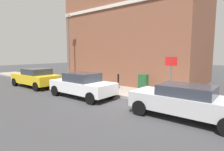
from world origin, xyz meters
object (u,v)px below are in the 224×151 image
(car_white, at_px, (82,85))
(utility_cabinet, at_px, (143,84))
(street_sign, at_px, (171,72))
(lamppost, at_px, (69,46))
(bollard_far_kerb, at_px, (85,80))
(car_silver, at_px, (185,101))
(car_yellow, at_px, (36,77))
(bollard_near_cabinet, at_px, (118,81))

(car_white, xyz_separation_m, utility_cabinet, (2.83, -2.55, -0.07))
(utility_cabinet, bearing_deg, street_sign, -118.97)
(lamppost, bearing_deg, car_white, -120.57)
(bollard_far_kerb, distance_m, lamppost, 4.43)
(car_silver, xyz_separation_m, car_yellow, (-0.04, 11.24, 0.03))
(bollard_far_kerb, xyz_separation_m, lamppost, (1.27, 3.35, 2.60))
(car_yellow, xyz_separation_m, lamppost, (2.75, -0.65, 2.55))
(bollard_near_cabinet, relative_size, lamppost, 0.18)
(car_white, distance_m, bollard_near_cabinet, 2.98)
(car_yellow, height_order, lamppost, lamppost)
(bollard_far_kerb, bearing_deg, bollard_near_cabinet, -52.99)
(car_silver, height_order, car_white, car_white)
(car_white, xyz_separation_m, bollard_far_kerb, (1.51, 1.36, -0.05))
(street_sign, relative_size, lamppost, 0.40)
(bollard_near_cabinet, height_order, street_sign, street_sign)
(bollard_far_kerb, height_order, street_sign, street_sign)
(car_silver, distance_m, car_yellow, 11.24)
(utility_cabinet, bearing_deg, bollard_near_cabinet, 87.17)
(bollard_near_cabinet, xyz_separation_m, lamppost, (-0.15, 5.23, 2.60))
(street_sign, bearing_deg, lamppost, 83.06)
(car_white, distance_m, street_sign, 5.07)
(car_yellow, bearing_deg, street_sign, -171.31)
(bollard_near_cabinet, height_order, bollard_far_kerb, same)
(car_silver, height_order, bollard_far_kerb, car_silver)
(car_silver, relative_size, bollard_far_kerb, 4.11)
(car_white, height_order, car_yellow, car_white)
(bollard_near_cabinet, bearing_deg, car_white, 169.85)
(car_silver, distance_m, lamppost, 11.22)
(car_yellow, relative_size, bollard_near_cabinet, 4.22)
(car_silver, distance_m, bollard_near_cabinet, 6.06)
(bollard_far_kerb, distance_m, street_sign, 6.14)
(car_white, distance_m, bollard_far_kerb, 2.03)
(street_sign, bearing_deg, car_yellow, 99.02)
(car_white, bearing_deg, utility_cabinet, -131.92)
(bollard_near_cabinet, bearing_deg, car_silver, -118.05)
(utility_cabinet, xyz_separation_m, bollard_far_kerb, (-1.32, 3.91, 0.02))
(car_white, bearing_deg, bollard_far_kerb, -47.84)
(car_white, bearing_deg, lamppost, -30.46)
(car_yellow, distance_m, street_sign, 10.24)
(car_silver, relative_size, bollard_near_cabinet, 4.11)
(car_silver, bearing_deg, car_yellow, 1.18)
(car_white, distance_m, utility_cabinet, 3.81)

